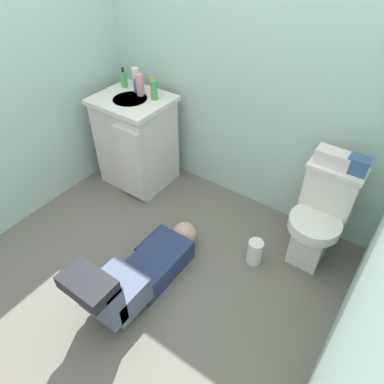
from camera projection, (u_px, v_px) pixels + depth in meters
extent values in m
cube|color=#686359|center=(158.00, 266.00, 2.61)|extent=(2.93, 3.08, 0.04)
cube|color=#ACCDC0|center=(244.00, 57.00, 2.49)|extent=(2.59, 0.08, 2.40)
cube|color=#ACCDC0|center=(2.00, 65.00, 2.37)|extent=(0.08, 2.08, 2.40)
cube|color=silver|center=(312.00, 238.00, 2.54)|extent=(0.22, 0.30, 0.38)
cylinder|color=silver|center=(315.00, 224.00, 2.38)|extent=(0.35, 0.35, 0.08)
cube|color=silver|center=(330.00, 190.00, 2.39)|extent=(0.34, 0.17, 0.34)
cube|color=silver|center=(338.00, 168.00, 2.27)|extent=(0.36, 0.19, 0.03)
cube|color=silver|center=(137.00, 143.00, 3.12)|extent=(0.56, 0.48, 0.78)
cube|color=silver|center=(132.00, 100.00, 2.86)|extent=(0.60, 0.52, 0.04)
cylinder|color=silver|center=(130.00, 102.00, 2.85)|extent=(0.28, 0.28, 0.05)
cube|color=silver|center=(130.00, 165.00, 2.91)|extent=(0.26, 0.03, 0.66)
cylinder|color=silver|center=(143.00, 86.00, 2.90)|extent=(0.02, 0.02, 0.10)
cube|color=navy|center=(157.00, 263.00, 2.50)|extent=(0.29, 0.52, 0.17)
sphere|color=tan|center=(184.00, 234.00, 2.70)|extent=(0.19, 0.19, 0.19)
cube|color=#515A73|center=(119.00, 292.00, 2.21)|extent=(0.31, 0.28, 0.20)
cube|color=#515A73|center=(99.00, 297.00, 2.05)|extent=(0.31, 0.12, 0.32)
cube|color=black|center=(88.00, 284.00, 1.91)|extent=(0.31, 0.19, 0.09)
cylinder|color=navy|center=(151.00, 240.00, 2.70)|extent=(0.08, 0.30, 0.08)
cube|color=silver|center=(333.00, 158.00, 2.24)|extent=(0.22, 0.11, 0.10)
cube|color=#33598C|center=(358.00, 165.00, 2.18)|extent=(0.12, 0.09, 0.11)
cylinder|color=#48A45B|center=(124.00, 80.00, 2.96)|extent=(0.06, 0.06, 0.13)
cylinder|color=black|center=(123.00, 70.00, 2.91)|extent=(0.02, 0.02, 0.04)
cylinder|color=white|center=(136.00, 78.00, 2.93)|extent=(0.06, 0.06, 0.17)
cylinder|color=#4561BA|center=(137.00, 86.00, 2.89)|extent=(0.06, 0.06, 0.11)
cylinder|color=pink|center=(140.00, 85.00, 2.82)|extent=(0.06, 0.06, 0.17)
cylinder|color=orange|center=(154.00, 87.00, 2.84)|extent=(0.05, 0.05, 0.14)
cylinder|color=#469747|center=(154.00, 90.00, 2.77)|extent=(0.05, 0.05, 0.16)
cylinder|color=white|center=(255.00, 252.00, 2.56)|extent=(0.11, 0.11, 0.20)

